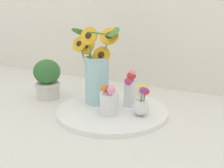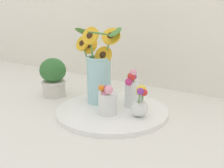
# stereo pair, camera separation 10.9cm
# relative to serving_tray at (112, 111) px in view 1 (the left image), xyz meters

# --- Properties ---
(ground_plane) EXTENTS (6.00, 6.00, 0.00)m
(ground_plane) POSITION_rel_serving_tray_xyz_m (-0.01, -0.09, -0.01)
(ground_plane) COLOR silver
(serving_tray) EXTENTS (0.47, 0.47, 0.02)m
(serving_tray) POSITION_rel_serving_tray_xyz_m (0.00, 0.00, 0.00)
(serving_tray) COLOR white
(serving_tray) RESTS_ON ground_plane
(mason_jar_sunflowers) EXTENTS (0.25, 0.22, 0.34)m
(mason_jar_sunflowers) POSITION_rel_serving_tray_xyz_m (-0.10, 0.04, 0.15)
(mason_jar_sunflowers) COLOR #9ED1D6
(mason_jar_sunflowers) RESTS_ON serving_tray
(vase_small_center) EXTENTS (0.08, 0.09, 0.13)m
(vase_small_center) POSITION_rel_serving_tray_xyz_m (0.02, -0.06, 0.06)
(vase_small_center) COLOR white
(vase_small_center) RESTS_ON serving_tray
(vase_bulb_right) EXTENTS (0.07, 0.08, 0.13)m
(vase_bulb_right) POSITION_rel_serving_tray_xyz_m (0.14, -0.01, 0.06)
(vase_bulb_right) COLOR white
(vase_bulb_right) RESTS_ON serving_tray
(vase_small_back) EXTENTS (0.06, 0.08, 0.17)m
(vase_small_back) POSITION_rel_serving_tray_xyz_m (0.06, 0.07, 0.08)
(vase_small_back) COLOR white
(vase_small_back) RESTS_ON serving_tray
(potted_plant) EXTENTS (0.13, 0.13, 0.19)m
(potted_plant) POSITION_rel_serving_tray_xyz_m (-0.37, 0.03, 0.09)
(potted_plant) COLOR beige
(potted_plant) RESTS_ON ground_plane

